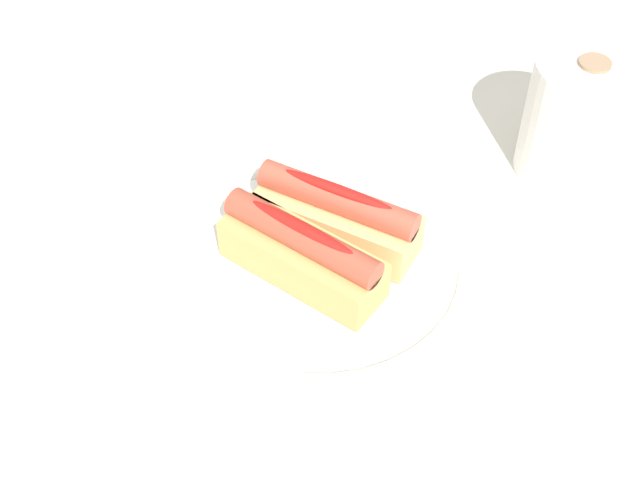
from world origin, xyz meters
The scene contains 6 objects.
ground_plane centered at (0.00, 0.00, 0.00)m, with size 2.40×2.40×0.00m, color silver.
serving_bowl centered at (-0.01, 0.01, 0.02)m, with size 0.27×0.27×0.03m.
hotdog_front centered at (-0.01, -0.01, 0.06)m, with size 0.15×0.06×0.06m.
hotdog_back centered at (-0.01, 0.04, 0.06)m, with size 0.16×0.08×0.06m.
water_glass centered at (-0.22, -0.01, 0.04)m, with size 0.07×0.07×0.09m.
paper_towel_roll centered at (0.08, 0.30, 0.07)m, with size 0.11×0.11×0.13m.
Camera 1 is at (0.33, -0.38, 0.61)m, focal length 48.36 mm.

